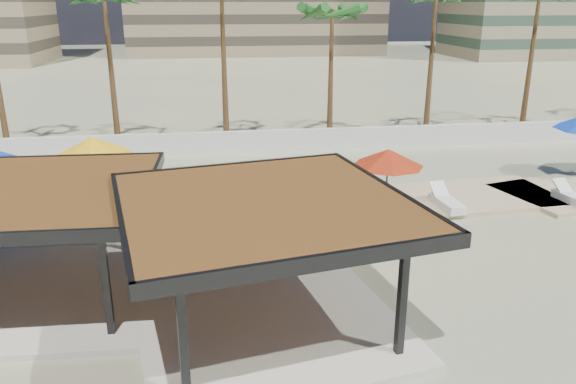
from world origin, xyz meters
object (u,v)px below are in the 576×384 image
object	(u,v)px
umbrella_c	(388,158)
lounger_a	(251,210)
pavilion_central	(265,252)
pavilion_west	(33,233)
lounger_c	(447,202)
lounger_b	(573,198)

from	to	relation	value
umbrella_c	lounger_a	xyz separation A→B (m)	(-5.11, 0.11, -1.83)
pavilion_central	umbrella_c	size ratio (longest dim) A/B	2.53
umbrella_c	pavilion_west	bearing A→B (deg)	-156.94
lounger_c	lounger_b	bearing A→B (deg)	-96.39
pavilion_west	lounger_b	distance (m)	19.45
lounger_a	pavilion_west	bearing A→B (deg)	147.58
pavilion_west	lounger_b	xyz separation A→B (m)	(18.84, 4.55, -1.56)
pavilion_central	lounger_a	bearing A→B (deg)	77.48
pavilion_central	pavilion_west	world-z (taller)	pavilion_central
lounger_a	pavilion_central	bearing A→B (deg)	-162.68
pavilion_west	pavilion_central	bearing A→B (deg)	-18.47
pavilion_west	lounger_a	world-z (taller)	pavilion_west
pavilion_central	lounger_c	size ratio (longest dim) A/B	3.80
lounger_a	lounger_b	bearing A→B (deg)	-72.60
pavilion_central	lounger_c	distance (m)	10.56
pavilion_west	lounger_c	world-z (taller)	pavilion_west
umbrella_c	lounger_b	distance (m)	7.83
pavilion_central	umbrella_c	world-z (taller)	pavilion_central
lounger_b	lounger_c	distance (m)	5.17
pavilion_west	umbrella_c	xyz separation A→B (m)	(11.24, 4.79, 0.32)
pavilion_central	lounger_a	world-z (taller)	pavilion_central
pavilion_central	lounger_a	distance (m)	7.33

